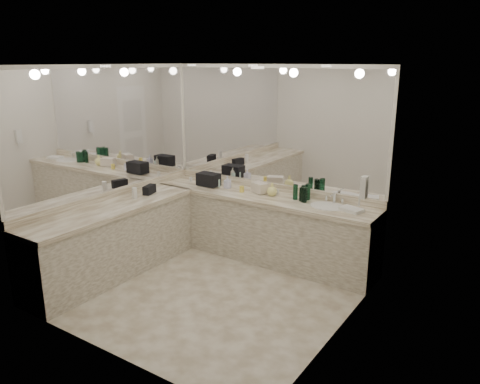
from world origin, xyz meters
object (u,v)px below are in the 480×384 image
Objects in this scene: hand_towel at (351,210)px; soap_bottle_b at (227,182)px; black_toiletry_bag at (208,180)px; cream_cosmetic_case at (260,188)px; sink at (328,207)px; wall_phone at (364,187)px; soap_bottle_c at (272,189)px; soap_bottle_a at (217,179)px.

soap_bottle_b reaches higher than hand_towel.
black_toiletry_bag reaches higher than cream_cosmetic_case.
black_toiletry_bag reaches higher than sink.
hand_towel is (-0.29, 0.48, -0.43)m from wall_phone.
hand_towel is 1.14m from soap_bottle_c.
black_toiletry_bag is 2.14m from hand_towel.
soap_bottle_a is 0.94m from soap_bottle_c.
soap_bottle_c is (0.72, 0.02, -0.00)m from soap_bottle_b.
black_toiletry_bag reaches higher than soap_bottle_c.
soap_bottle_c is (0.21, -0.03, 0.02)m from cream_cosmetic_case.
sink is 2.50× the size of soap_bottle_b.
sink is at bearing 140.43° from wall_phone.
cream_cosmetic_case is 1.28× the size of soap_bottle_a.
sink is 2.44× the size of soap_bottle_a.
soap_bottle_a reaches higher than black_toiletry_bag.
soap_bottle_b is at bearing 166.14° from wall_phone.
sink is at bearing -1.06° from soap_bottle_b.
wall_phone is at bearing -13.98° from soap_bottle_a.
cream_cosmetic_case is 0.51m from soap_bottle_b.
sink is 1.91× the size of cream_cosmetic_case.
wall_phone is 2.50m from black_toiletry_bag.
sink is 1.41× the size of black_toiletry_bag.
black_toiletry_bag is 1.78× the size of soap_bottle_b.
soap_bottle_b is at bearing -178.80° from soap_bottle_c.
cream_cosmetic_case is 1.31× the size of soap_bottle_b.
cream_cosmetic_case is (-1.63, 0.57, -0.38)m from wall_phone.
soap_bottle_b is (-1.54, 0.03, 0.09)m from sink.
wall_phone is 0.92× the size of hand_towel.
black_toiletry_bag is (-2.43, 0.47, -0.36)m from wall_phone.
soap_bottle_b is at bearing 178.50° from hand_towel.
sink is 1.03m from cream_cosmetic_case.
soap_bottle_b is (0.29, 0.06, -0.00)m from black_toiletry_bag.
cream_cosmetic_case is 1.31× the size of soap_bottle_c.
hand_towel is 1.48× the size of soap_bottle_b.
soap_bottle_a is (0.07, 0.12, 0.00)m from black_toiletry_bag.
soap_bottle_a reaches higher than soap_bottle_b.
black_toiletry_bag is (-1.83, -0.03, 0.09)m from sink.
black_toiletry_bag is 0.14m from soap_bottle_a.
soap_bottle_b is at bearing -152.22° from cream_cosmetic_case.
black_toiletry_bag is at bearing -179.09° from sink.
soap_bottle_a is 0.23m from soap_bottle_b.
soap_bottle_a is at bearing 61.01° from black_toiletry_bag.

